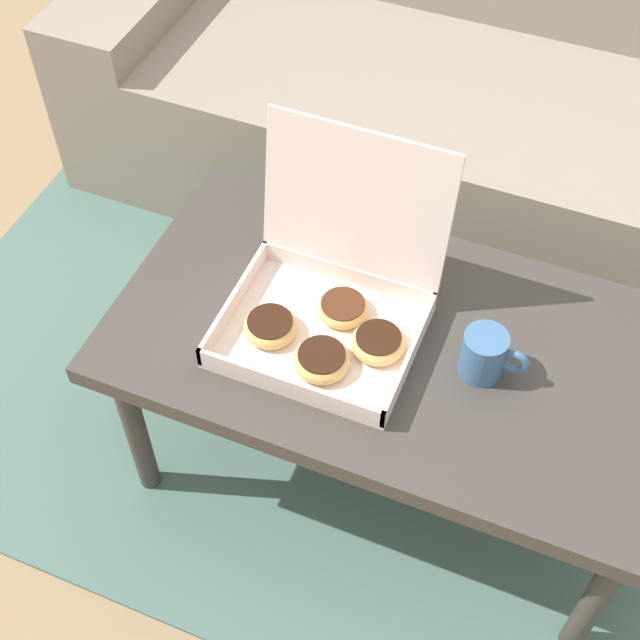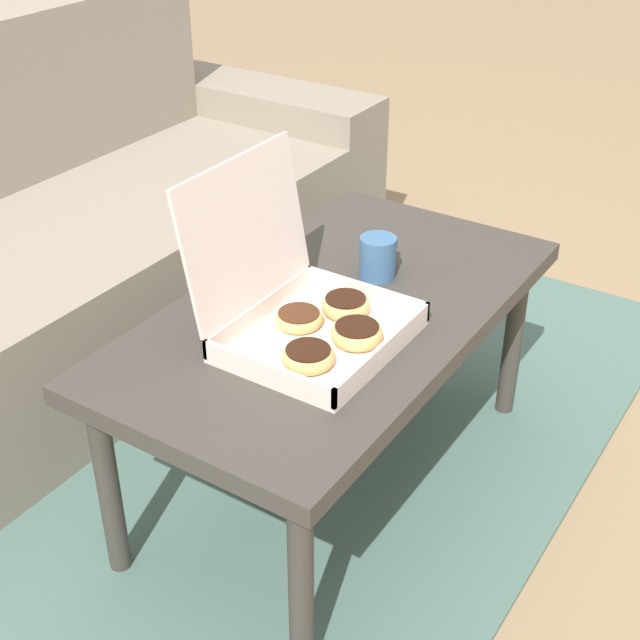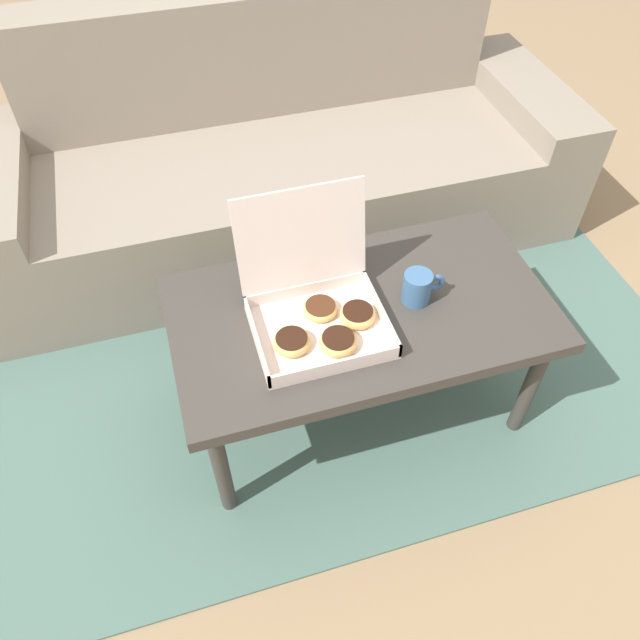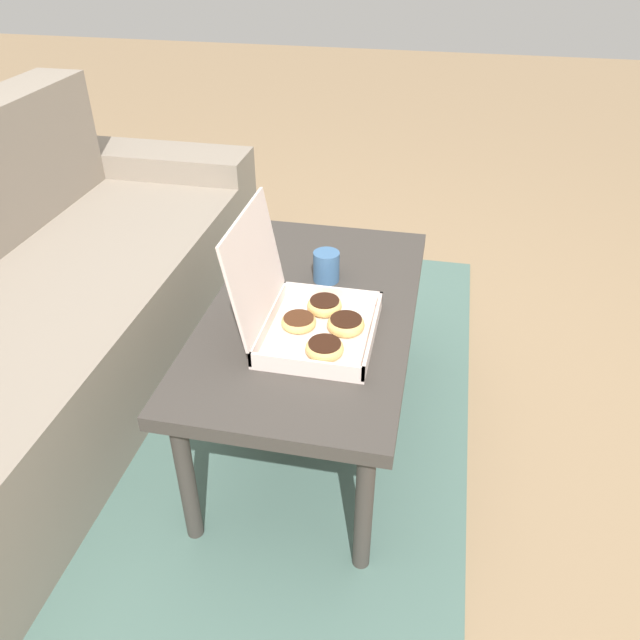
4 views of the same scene
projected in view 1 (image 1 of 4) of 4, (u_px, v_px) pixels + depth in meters
The scene contains 6 objects.
ground_plane at pixel (407, 413), 2.05m from camera, with size 12.00×12.00×0.00m, color #937756.
area_rug at pixel (446, 318), 2.22m from camera, with size 2.37×1.89×0.01m, color #4C6B60.
couch at pixel (515, 109), 2.29m from camera, with size 2.25×0.80×0.86m.
coffee_table at pixel (397, 356), 1.63m from camera, with size 1.04×0.57×0.47m.
pastry_box at pixel (331, 306), 1.57m from camera, with size 0.34×0.34×0.33m.
coffee_mug at pixel (485, 355), 1.52m from camera, with size 0.12×0.08×0.09m.
Camera 1 is at (0.24, -1.11, 1.73)m, focal length 50.00 mm.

